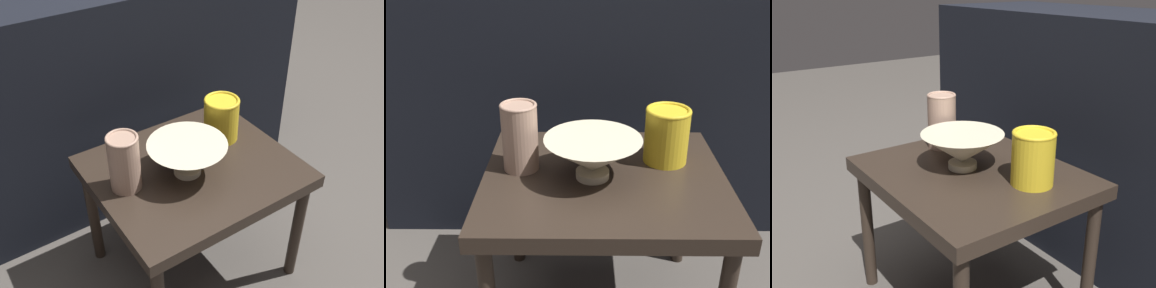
% 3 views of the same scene
% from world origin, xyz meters
% --- Properties ---
extents(table, '(0.58, 0.50, 0.44)m').
position_xyz_m(table, '(0.00, 0.00, 0.38)').
color(table, '#2D231C').
rests_on(table, ground_plane).
extents(couch_backdrop, '(1.49, 0.50, 0.83)m').
position_xyz_m(couch_backdrop, '(0.00, 0.62, 0.41)').
color(couch_backdrop, black).
rests_on(couch_backdrop, ground_plane).
extents(bowl, '(0.23, 0.23, 0.10)m').
position_xyz_m(bowl, '(-0.03, -0.01, 0.49)').
color(bowl, beige).
rests_on(bowl, table).
extents(vase_textured_left, '(0.09, 0.09, 0.17)m').
position_xyz_m(vase_textured_left, '(-0.20, 0.03, 0.52)').
color(vase_textured_left, tan).
rests_on(vase_textured_left, table).
extents(vase_colorful_right, '(0.11, 0.11, 0.14)m').
position_xyz_m(vase_colorful_right, '(0.16, 0.07, 0.51)').
color(vase_colorful_right, gold).
rests_on(vase_colorful_right, table).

